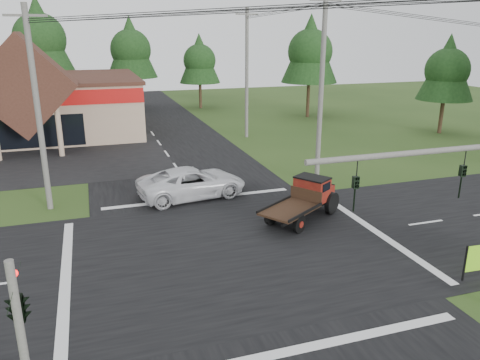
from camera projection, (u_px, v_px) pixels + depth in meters
name	position (u px, v px, depth m)	size (l,w,h in m)	color
ground	(235.00, 251.00, 20.45)	(120.00, 120.00, 0.00)	#284017
road_ns	(235.00, 250.00, 20.45)	(12.00, 120.00, 0.02)	black
road_ew	(235.00, 250.00, 20.45)	(120.00, 12.00, 0.02)	black
traffic_signal_corner	(15.00, 292.00, 10.54)	(0.53, 2.48, 4.40)	#595651
utility_pole_nw	(38.00, 109.00, 23.72)	(2.00, 0.30, 10.50)	#595651
utility_pole_ne	(321.00, 88.00, 28.29)	(2.00, 0.30, 11.50)	#595651
utility_pole_n	(247.00, 73.00, 41.03)	(2.00, 0.30, 11.20)	#595651
tree_row_c	(39.00, 36.00, 52.05)	(7.28, 7.28, 13.13)	#332316
tree_row_d	(131.00, 48.00, 56.31)	(6.16, 6.16, 11.11)	#332316
tree_row_e	(199.00, 59.00, 57.26)	(5.04, 5.04, 9.09)	#332316
tree_side_ne	(310.00, 49.00, 50.74)	(6.16, 6.16, 11.11)	#332316
tree_side_e_near	(447.00, 68.00, 42.63)	(5.04, 5.04, 9.09)	#332316
antique_flatbed_truck	(301.00, 201.00, 23.51)	(1.90, 4.98, 2.08)	#5D0F0D
white_pickup	(192.00, 183.00, 26.91)	(2.87, 6.22, 1.73)	silver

